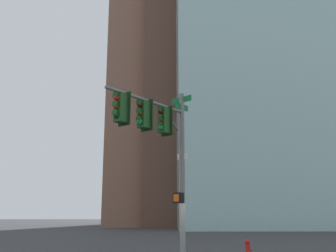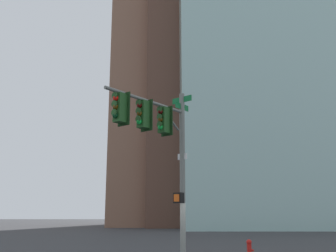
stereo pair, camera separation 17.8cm
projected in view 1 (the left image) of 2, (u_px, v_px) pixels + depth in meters
name	position (u px, v px, depth m)	size (l,w,h in m)	color
signal_pole_assembly	(160.00, 140.00, 14.34)	(3.08, 3.60, 6.96)	slate
fire_hydrant	(248.00, 248.00, 18.52)	(0.34, 0.26, 0.87)	red
building_brick_nearside	(205.00, 50.00, 63.11)	(19.31, 14.12, 56.39)	brown
building_brick_midblock	(165.00, 106.00, 65.98)	(17.56, 19.21, 39.83)	#845B47
building_glass_tower	(269.00, 46.00, 65.40)	(32.31, 32.81, 59.77)	#9EC6C1
building_brick_farside	(196.00, 129.00, 64.35)	(21.52, 16.52, 31.46)	brown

